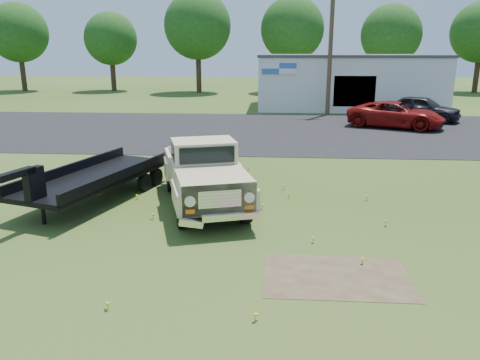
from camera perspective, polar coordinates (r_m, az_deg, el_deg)
name	(u,v)px	position (r m, az deg, el deg)	size (l,w,h in m)	color
ground	(266,223)	(12.74, 3.21, -5.25)	(140.00, 140.00, 0.00)	#304917
asphalt_lot	(271,131)	(27.28, 3.74, 6.03)	(90.00, 14.00, 0.02)	black
dirt_patch_a	(336,276)	(10.08, 11.64, -11.45)	(3.00, 2.00, 0.01)	#4B3828
dirt_patch_b	(210,185)	(16.19, -3.67, -0.66)	(2.20, 1.60, 0.01)	#4B3828
commercial_building	(347,81)	(39.41, 12.88, 11.71)	(14.20, 8.20, 4.15)	silver
utility_pole_mid	(330,48)	(34.12, 10.97, 15.47)	(1.60, 0.30, 9.00)	#483521
treeline_a	(18,33)	(59.06, -25.43, 15.91)	(6.40, 6.40, 9.52)	#3A2A1A
treeline_b	(111,39)	(55.93, -15.49, 16.25)	(5.76, 5.76, 8.57)	#3A2A1A
treeline_c	(198,26)	(52.09, -5.19, 18.21)	(7.04, 7.04, 10.47)	#3A2A1A
treeline_d	(292,29)	(52.47, 6.40, 17.81)	(6.72, 6.72, 10.00)	#3A2A1A
treeline_e	(391,35)	(52.29, 17.94, 16.50)	(6.08, 6.08, 9.04)	#3A2A1A
vintage_pickup_truck	(204,173)	(13.90, -4.41, 0.86)	(2.15, 5.53, 2.01)	#C6B785
flatbed_trailer	(96,174)	(15.13, -17.11, 0.75)	(2.03, 6.09, 1.66)	black
red_pickup	(396,115)	(29.65, 18.46, 7.55)	(2.56, 5.56, 1.54)	maroon
dark_sedan	(422,109)	(33.04, 21.26, 8.12)	(1.93, 4.80, 1.63)	black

